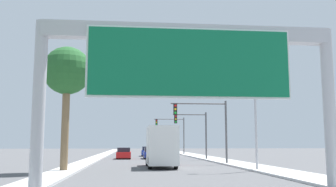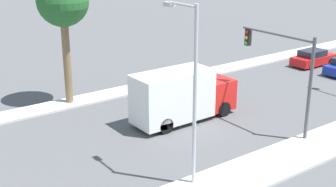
# 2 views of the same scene
# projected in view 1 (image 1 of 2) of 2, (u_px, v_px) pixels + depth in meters

# --- Properties ---
(sidewalk_right) EXTENTS (3.00, 120.00, 0.15)m
(sidewalk_right) POSITION_uv_depth(u_px,v_px,m) (197.00, 156.00, 58.13)
(sidewalk_right) COLOR #BDBDBD
(sidewalk_right) RESTS_ON ground
(median_strip_left) EXTENTS (2.00, 120.00, 0.15)m
(median_strip_left) POSITION_uv_depth(u_px,v_px,m) (100.00, 156.00, 56.69)
(median_strip_left) COLOR #BDBDBD
(median_strip_left) RESTS_ON ground
(sign_gantry) EXTENTS (13.44, 0.73, 7.33)m
(sign_gantry) POSITION_uv_depth(u_px,v_px,m) (190.00, 64.00, 16.54)
(sign_gantry) COLOR #B2B2B7
(sign_gantry) RESTS_ON ground
(car_mid_center) EXTENTS (1.72, 4.69, 1.49)m
(car_mid_center) POSITION_uv_depth(u_px,v_px,m) (150.00, 153.00, 49.82)
(car_mid_center) COLOR navy
(car_mid_center) RESTS_ON ground
(car_mid_left) EXTENTS (1.76, 4.58, 1.52)m
(car_mid_left) POSITION_uv_depth(u_px,v_px,m) (147.00, 152.00, 59.75)
(car_mid_left) COLOR navy
(car_mid_left) RESTS_ON ground
(car_far_left) EXTENTS (1.86, 4.52, 1.48)m
(car_far_left) POSITION_uv_depth(u_px,v_px,m) (124.00, 154.00, 49.40)
(car_far_left) COLOR red
(car_far_left) RESTS_ON ground
(truck_box_primary) EXTENTS (2.36, 7.24, 3.43)m
(truck_box_primary) POSITION_uv_depth(u_px,v_px,m) (161.00, 147.00, 31.91)
(truck_box_primary) COLOR red
(truck_box_primary) RESTS_ON ground
(truck_box_secondary) EXTENTS (2.48, 7.18, 3.00)m
(truck_box_secondary) POSITION_uv_depth(u_px,v_px,m) (167.00, 146.00, 63.11)
(truck_box_secondary) COLOR white
(truck_box_secondary) RESTS_ON ground
(traffic_light_near_intersection) EXTENTS (5.58, 0.32, 6.22)m
(traffic_light_near_intersection) POSITION_uv_depth(u_px,v_px,m) (208.00, 120.00, 36.71)
(traffic_light_near_intersection) COLOR #4C4C4F
(traffic_light_near_intersection) RESTS_ON ground
(traffic_light_mid_block) EXTENTS (4.26, 0.32, 5.90)m
(traffic_light_mid_block) POSITION_uv_depth(u_px,v_px,m) (195.00, 128.00, 46.58)
(traffic_light_mid_block) COLOR #4C4C4F
(traffic_light_mid_block) RESTS_ON ground
(traffic_light_far_intersection) EXTENTS (5.41, 0.32, 6.59)m
(traffic_light_far_intersection) POSITION_uv_depth(u_px,v_px,m) (174.00, 129.00, 66.35)
(traffic_light_far_intersection) COLOR #4C4C4F
(traffic_light_far_intersection) RESTS_ON ground
(palm_tree_background) EXTENTS (3.53, 3.53, 9.13)m
(palm_tree_background) POSITION_uv_depth(u_px,v_px,m) (67.00, 73.00, 27.54)
(palm_tree_background) COLOR brown
(palm_tree_background) RESTS_ON ground
(street_lamp_right) EXTENTS (2.38, 0.28, 8.78)m
(street_lamp_right) POSITION_uv_depth(u_px,v_px,m) (252.00, 102.00, 28.49)
(street_lamp_right) COLOR #B2B2B7
(street_lamp_right) RESTS_ON ground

